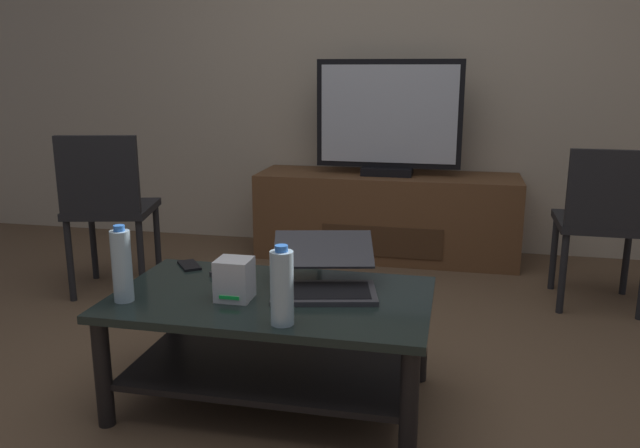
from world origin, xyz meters
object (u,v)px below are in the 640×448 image
object	(u,v)px
media_cabinet	(386,216)
television	(389,120)
dining_chair	(604,218)
laptop	(324,274)
coffee_table	(272,328)
router_box	(234,279)
side_chair	(108,203)
cell_phone	(189,265)
water_bottle_far	(282,287)
water_bottle_near	(122,265)
tv_remote	(227,270)

from	to	relation	value
media_cabinet	television	bearing A→B (deg)	-90.00
dining_chair	laptop	bearing A→B (deg)	-135.62
coffee_table	router_box	world-z (taller)	router_box
laptop	dining_chair	bearing A→B (deg)	44.38
side_chair	cell_phone	world-z (taller)	side_chair
dining_chair	coffee_table	bearing A→B (deg)	-137.12
media_cabinet	water_bottle_far	world-z (taller)	water_bottle_far
router_box	water_bottle_far	size ratio (longest dim) A/B	0.56
dining_chair	water_bottle_near	xyz separation A→B (m)	(-1.88, -1.45, 0.07)
router_box	coffee_table	bearing A→B (deg)	30.64
router_box	water_bottle_far	xyz separation A→B (m)	(0.23, -0.18, 0.05)
side_chair	router_box	xyz separation A→B (m)	(1.09, -1.02, -0.02)
water_bottle_far	tv_remote	size ratio (longest dim) A/B	1.65
side_chair	laptop	xyz separation A→B (m)	(1.38, -0.85, -0.03)
router_box	water_bottle_near	world-z (taller)	water_bottle_near
laptop	water_bottle_near	bearing A→B (deg)	-158.03
media_cabinet	television	size ratio (longest dim) A/B	1.83
coffee_table	water_bottle_near	world-z (taller)	water_bottle_near
television	tv_remote	xyz separation A→B (m)	(-0.44, -1.77, -0.47)
media_cabinet	tv_remote	xyz separation A→B (m)	(-0.44, -1.79, 0.16)
side_chair	media_cabinet	bearing A→B (deg)	37.01
dining_chair	water_bottle_near	bearing A→B (deg)	-142.26
coffee_table	media_cabinet	xyz separation A→B (m)	(0.19, 2.01, -0.02)
water_bottle_far	cell_phone	size ratio (longest dim) A/B	1.88
coffee_table	water_bottle_near	size ratio (longest dim) A/B	4.18
water_bottle_near	tv_remote	world-z (taller)	water_bottle_near
television	side_chair	bearing A→B (deg)	-143.56
water_bottle_far	tv_remote	bearing A→B (deg)	127.88
coffee_table	television	xyz separation A→B (m)	(0.19, 1.98, 0.61)
media_cabinet	water_bottle_near	size ratio (longest dim) A/B	6.14
water_bottle_far	cell_phone	distance (m)	0.75
television	media_cabinet	bearing A→B (deg)	90.00
television	router_box	xyz separation A→B (m)	(-0.31, -2.05, -0.41)
coffee_table	television	world-z (taller)	television
coffee_table	side_chair	size ratio (longest dim) A/B	1.29
television	router_box	size ratio (longest dim) A/B	6.25
coffee_table	tv_remote	bearing A→B (deg)	139.62
media_cabinet	dining_chair	bearing A→B (deg)	-31.29
dining_chair	laptop	distance (m)	1.69
side_chair	laptop	distance (m)	1.62
water_bottle_near	cell_phone	world-z (taller)	water_bottle_near
coffee_table	router_box	xyz separation A→B (m)	(-0.12, -0.07, 0.20)
laptop	router_box	bearing A→B (deg)	-149.67
television	water_bottle_near	size ratio (longest dim) A/B	3.36
water_bottle_far	cell_phone	world-z (taller)	water_bottle_far
laptop	water_bottle_near	world-z (taller)	water_bottle_near
water_bottle_far	coffee_table	bearing A→B (deg)	113.91
laptop	router_box	xyz separation A→B (m)	(-0.29, -0.17, 0.02)
television	side_chair	distance (m)	1.79
side_chair	router_box	world-z (taller)	side_chair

